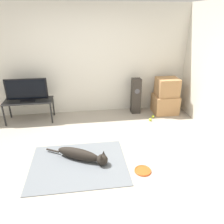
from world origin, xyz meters
name	(u,v)px	position (x,y,z in m)	size (l,w,h in m)	color
ground_plane	(87,159)	(0.00, 0.00, 0.00)	(12.00, 12.00, 0.00)	#9E9384
wall_back	(81,61)	(0.00, 2.10, 1.27)	(8.00, 0.06, 2.55)	beige
area_rug	(79,164)	(-0.15, -0.14, 0.01)	(1.58, 1.24, 0.01)	slate
dog	(83,155)	(-0.08, -0.04, 0.11)	(1.06, 0.64, 0.24)	black
frisbee	(143,171)	(0.86, -0.46, 0.01)	(0.27, 0.27, 0.03)	#DB511E
cardboard_box_lower	(165,104)	(2.02, 1.70, 0.23)	(0.59, 0.51, 0.46)	#A87A4C
cardboard_box_upper	(167,87)	(2.03, 1.70, 0.67)	(0.51, 0.45, 0.43)	#A87A4C
floor_speaker	(136,96)	(1.29, 1.82, 0.44)	(0.22, 0.22, 0.88)	#2D2823
tv_stand	(29,103)	(-1.25, 1.71, 0.44)	(1.08, 0.49, 0.50)	black
tv	(27,90)	(-1.25, 1.72, 0.75)	(0.91, 0.20, 0.50)	black
tennis_ball_by_boxes	(153,116)	(1.64, 1.43, 0.03)	(0.07, 0.07, 0.07)	#C6E033
tennis_ball_near_speaker	(150,120)	(1.52, 1.27, 0.03)	(0.07, 0.07, 0.07)	#C6E033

